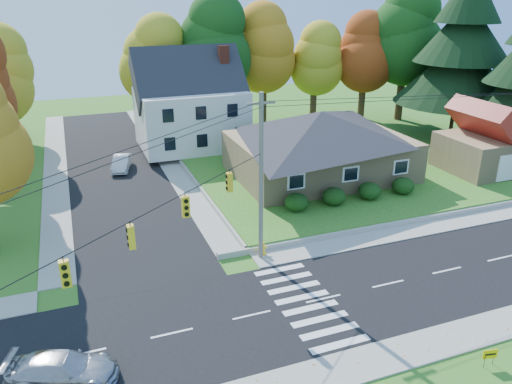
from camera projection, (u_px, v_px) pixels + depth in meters
ground at (323, 299)px, 26.07m from camera, size 120.00×120.00×0.00m
road_main at (323, 299)px, 26.07m from camera, size 90.00×8.00×0.02m
road_cross at (113, 165)px, 45.97m from camera, size 8.00×44.00×0.02m
sidewalk_north at (285, 254)px, 30.39m from camera, size 90.00×2.00×0.08m
sidewalk_south at (377, 360)px, 21.72m from camera, size 90.00×2.00×0.08m
lawn at (341, 154)px, 48.45m from camera, size 30.00×30.00×0.50m
ranch_house at (320, 143)px, 41.35m from camera, size 14.60×10.60×5.40m
colonial_house at (191, 105)px, 48.63m from camera, size 10.40×8.40×9.60m
garage at (488, 143)px, 42.63m from camera, size 7.30×6.30×4.60m
hedge_row at (352, 194)px, 36.61m from camera, size 10.70×1.70×1.27m
traffic_infrastructure at (313, 199)px, 25.27m from camera, size 38.10×10.66×10.00m
tree_lot_0 at (156, 60)px, 51.76m from camera, size 6.72×6.72×12.51m
tree_lot_1 at (214, 46)px, 52.38m from camera, size 7.84×7.84×14.60m
tree_lot_2 at (263, 49)px, 55.47m from camera, size 7.28×7.28×13.56m
tree_lot_3 at (315, 59)px, 57.06m from camera, size 6.16×6.16×11.47m
tree_lot_4 at (365, 52)px, 57.93m from camera, size 6.72×6.72×12.51m
tree_lot_5 at (407, 35)px, 56.77m from camera, size 8.40×8.40×15.64m
conifer_east_a at (463, 50)px, 50.50m from camera, size 12.80×12.80×16.96m
silver_sedan at (63, 369)px, 20.29m from camera, size 4.80×3.11×1.29m
white_car at (121, 163)px, 44.59m from camera, size 2.28×4.12×1.29m
fire_hydrant at (263, 249)px, 30.24m from camera, size 0.51×0.41×0.91m
yard_sign at (490, 355)px, 21.21m from camera, size 0.66×0.16×0.84m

